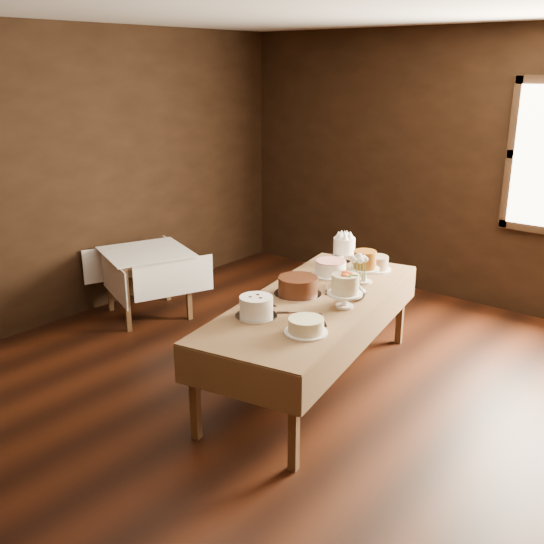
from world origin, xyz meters
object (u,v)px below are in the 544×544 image
(cake_flowers, at_px, (345,293))
(cake_server_e, at_px, (270,304))
(cake_server_b, at_px, (324,323))
(cake_meringue, at_px, (344,251))
(display_table, at_px, (314,305))
(side_table, at_px, (146,259))
(cake_server_d, at_px, (359,295))
(cake_speckled, at_px, (376,263))
(cake_cream, at_px, (306,326))
(cake_server_a, at_px, (299,313))
(flower_vase, at_px, (357,290))
(cake_caramel, at_px, (364,269))
(cake_chocolate, at_px, (298,286))
(cake_lattice, at_px, (331,269))
(cake_server_c, at_px, (326,288))
(cake_swirl, at_px, (256,307))

(cake_flowers, distance_m, cake_server_e, 0.56)
(cake_server_b, bearing_deg, cake_meringue, 163.64)
(cake_flowers, distance_m, cake_server_b, 0.37)
(display_table, xyz_separation_m, side_table, (-2.14, 0.12, -0.07))
(cake_flowers, xyz_separation_m, cake_server_d, (-0.05, 0.29, -0.11))
(cake_server_e, bearing_deg, cake_speckled, 96.44)
(cake_cream, bearing_deg, cake_server_e, 154.24)
(cake_server_a, xyz_separation_m, cake_server_e, (-0.28, -0.00, 0.00))
(side_table, distance_m, flower_vase, 2.40)
(side_table, bearing_deg, cake_meringue, 23.50)
(display_table, xyz_separation_m, cake_caramel, (0.09, 0.57, 0.17))
(cake_server_a, bearing_deg, cake_meringue, 68.57)
(side_table, xyz_separation_m, cake_flowers, (2.41, -0.12, 0.24))
(cake_speckled, height_order, cake_flowers, cake_flowers)
(cake_chocolate, bearing_deg, side_table, 176.39)
(cake_server_a, bearing_deg, side_table, 128.53)
(cake_speckled, bearing_deg, flower_vase, -70.07)
(display_table, bearing_deg, cake_chocolate, -179.51)
(cake_flowers, xyz_separation_m, cake_cream, (0.06, -0.56, -0.07))
(side_table, relative_size, cake_cream, 3.53)
(display_table, distance_m, cake_server_b, 0.48)
(cake_caramel, bearing_deg, side_table, -168.70)
(cake_caramel, bearing_deg, display_table, -98.87)
(display_table, bearing_deg, cake_flowers, 0.81)
(cake_meringue, height_order, cake_lattice, cake_meringue)
(cake_server_b, height_order, cake_server_c, same)
(cake_lattice, height_order, cake_server_b, cake_lattice)
(side_table, bearing_deg, display_table, -3.31)
(display_table, bearing_deg, cake_server_d, 53.73)
(cake_swirl, bearing_deg, cake_cream, -0.36)
(side_table, bearing_deg, cake_server_c, 3.85)
(cake_server_a, distance_m, cake_server_b, 0.25)
(cake_speckled, height_order, cake_server_b, cake_speckled)
(cake_chocolate, height_order, cake_server_b, cake_chocolate)
(cake_speckled, height_order, cake_server_e, cake_speckled)
(cake_cream, distance_m, cake_server_a, 0.36)
(side_table, bearing_deg, cake_cream, -15.28)
(cake_meringue, height_order, cake_flowers, cake_flowers)
(side_table, xyz_separation_m, cake_server_c, (2.07, 0.14, 0.13))
(cake_speckled, xyz_separation_m, cake_server_a, (0.10, -1.23, -0.05))
(cake_meringue, relative_size, cake_cream, 0.84)
(side_table, height_order, cake_server_a, cake_server_a)
(cake_meringue, bearing_deg, cake_swirl, -81.11)
(cake_server_b, distance_m, cake_server_c, 0.73)
(cake_cream, height_order, cake_server_c, cake_cream)
(cake_meringue, bearing_deg, cake_server_b, -61.91)
(side_table, bearing_deg, cake_server_a, -10.77)
(side_table, height_order, cake_caramel, cake_caramel)
(display_table, height_order, cake_lattice, cake_lattice)
(side_table, bearing_deg, cake_server_b, -10.67)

